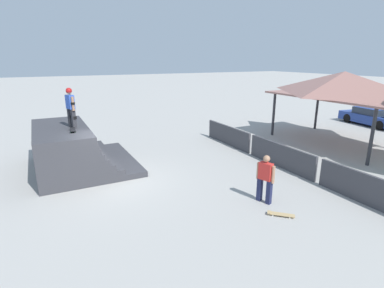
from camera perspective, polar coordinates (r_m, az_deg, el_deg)
name	(u,v)px	position (r m, az deg, el deg)	size (l,w,h in m)	color
ground_plane	(114,181)	(12.46, -14.69, -6.83)	(160.00, 160.00, 0.00)	#A3A09B
quarter_pipe_ramp	(71,150)	(14.13, -22.02, -1.11)	(4.93, 4.05, 1.92)	#38383D
skater_on_deck	(70,105)	(13.43, -22.15, 6.89)	(0.72, 0.36, 1.66)	#2D2D33
skateboard_on_deck	(73,130)	(12.89, -21.77, 2.53)	(0.84, 0.26, 0.09)	green
bystander_walking	(265,177)	(10.33, 13.79, -6.04)	(0.67, 0.35, 1.67)	#1E2347
skateboard_on_ground	(280,214)	(9.94, 16.42, -12.70)	(0.72, 0.74, 0.09)	silver
barrier_fence	(280,156)	(13.99, 16.47, -2.15)	(12.33, 0.12, 1.05)	#3D3D42
pavilion_shelter	(343,85)	(18.67, 26.89, 10.06)	(7.48, 4.55, 4.05)	#2D2D33
parked_car_blue	(371,117)	(25.55, 30.98, 4.44)	(4.67, 2.30, 1.27)	navy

